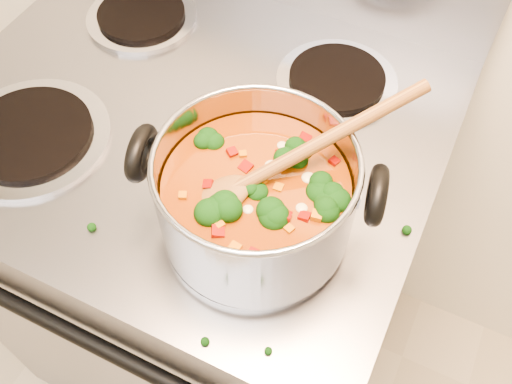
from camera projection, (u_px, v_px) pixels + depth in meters
electric_range at (210, 250)px, 1.27m from camera, size 0.78×0.71×1.08m
stockpot at (256, 197)px, 0.70m from camera, size 0.31×0.25×0.15m
wooden_spoon at (274, 168)px, 0.67m from camera, size 0.23×0.25×0.11m
cooktop_crumbs at (316, 211)px, 0.78m from camera, size 0.33×0.30×0.01m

